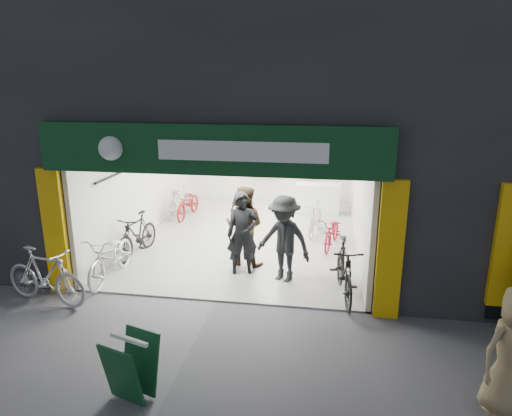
% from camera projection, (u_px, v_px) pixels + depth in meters
% --- Properties ---
extents(ground, '(60.00, 60.00, 0.00)m').
position_uv_depth(ground, '(215.00, 302.00, 9.03)').
color(ground, '#56565B').
rests_on(ground, ground).
extents(building, '(17.00, 10.27, 8.00)m').
position_uv_depth(building, '(288.00, 77.00, 12.45)').
color(building, '#232326').
rests_on(building, ground).
extents(bike_left_front, '(0.72, 2.02, 1.06)m').
position_uv_depth(bike_left_front, '(111.00, 256.00, 9.94)').
color(bike_left_front, silver).
rests_on(bike_left_front, ground).
extents(bike_left_midfront, '(0.76, 1.86, 1.09)m').
position_uv_depth(bike_left_midfront, '(137.00, 235.00, 11.24)').
color(bike_left_midfront, black).
rests_on(bike_left_midfront, ground).
extents(bike_left_midback, '(0.72, 1.81, 0.93)m').
position_uv_depth(bike_left_midback, '(188.00, 203.00, 14.40)').
color(bike_left_midback, maroon).
rests_on(bike_left_midback, ground).
extents(bike_left_back, '(0.82, 1.80, 1.04)m').
position_uv_depth(bike_left_back, '(180.00, 201.00, 14.43)').
color(bike_left_back, '#A8A7AC').
rests_on(bike_left_back, ground).
extents(bike_right_front, '(0.77, 2.02, 1.18)m').
position_uv_depth(bike_right_front, '(344.00, 270.00, 9.06)').
color(bike_right_front, black).
rests_on(bike_right_front, ground).
extents(bike_right_mid, '(0.86, 1.67, 0.84)m').
position_uv_depth(bike_right_mid, '(332.00, 232.00, 11.85)').
color(bike_right_mid, maroon).
rests_on(bike_right_mid, ground).
extents(bike_right_back, '(0.72, 1.62, 0.94)m').
position_uv_depth(bike_right_back, '(315.00, 218.00, 12.85)').
color(bike_right_back, '#B4B3B8').
rests_on(bike_right_back, ground).
extents(parked_bike, '(1.99, 0.93, 1.15)m').
position_uv_depth(parked_bike, '(45.00, 276.00, 8.84)').
color(parked_bike, silver).
rests_on(parked_bike, ground).
extents(customer_a, '(0.79, 0.63, 1.91)m').
position_uv_depth(customer_a, '(242.00, 234.00, 10.07)').
color(customer_a, black).
rests_on(customer_a, ground).
extents(customer_b, '(1.05, 0.89, 1.91)m').
position_uv_depth(customer_b, '(244.00, 226.00, 10.59)').
color(customer_b, '#372819').
rests_on(customer_b, ground).
extents(customer_c, '(1.43, 1.16, 1.93)m').
position_uv_depth(customer_c, '(284.00, 240.00, 9.69)').
color(customer_c, black).
rests_on(customer_c, ground).
extents(customer_d, '(0.95, 0.89, 1.57)m').
position_uv_depth(customer_d, '(242.00, 214.00, 12.18)').
color(customer_d, '#906E54').
rests_on(customer_d, ground).
extents(sandwich_board, '(0.74, 0.75, 0.91)m').
position_uv_depth(sandwich_board, '(131.00, 367.00, 6.18)').
color(sandwich_board, '#104122').
rests_on(sandwich_board, ground).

